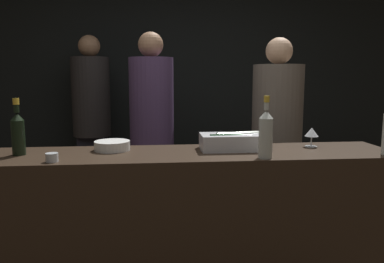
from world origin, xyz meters
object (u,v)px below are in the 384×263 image
object	(u,v)px
wine_glass	(312,133)
candle_votive	(52,157)
rose_wine_bottle	(266,132)
person_grey_polo	(276,136)
champagne_bottle	(18,132)
person_blond_tee	(92,118)
person_in_hoodie	(152,127)
bowl_white	(112,145)
ice_bin_with_bottles	(235,141)

from	to	relation	value
wine_glass	candle_votive	world-z (taller)	wine_glass
rose_wine_bottle	person_grey_polo	size ratio (longest dim) A/B	0.20
champagne_bottle	person_grey_polo	bearing A→B (deg)	22.58
rose_wine_bottle	person_blond_tee	bearing A→B (deg)	123.93
candle_votive	person_grey_polo	distance (m)	1.77
rose_wine_bottle	person_in_hoodie	world-z (taller)	person_in_hoodie
candle_votive	person_in_hoodie	size ratio (longest dim) A/B	0.04
candle_votive	person_grey_polo	size ratio (longest dim) A/B	0.04
wine_glass	champagne_bottle	bearing A→B (deg)	-177.27
candle_votive	rose_wine_bottle	world-z (taller)	rose_wine_bottle
rose_wine_bottle	person_blond_tee	distance (m)	2.20
person_in_hoodie	bowl_white	bearing A→B (deg)	-18.72
ice_bin_with_bottles	candle_votive	size ratio (longest dim) A/B	6.34
ice_bin_with_bottles	person_blond_tee	world-z (taller)	person_blond_tee
bowl_white	person_in_hoodie	world-z (taller)	person_in_hoodie
candle_votive	champagne_bottle	world-z (taller)	champagne_bottle
rose_wine_bottle	candle_votive	bearing A→B (deg)	179.13
bowl_white	rose_wine_bottle	bearing A→B (deg)	-19.77
wine_glass	person_blond_tee	distance (m)	2.22
candle_votive	person_blond_tee	distance (m)	1.81
wine_glass	rose_wine_bottle	world-z (taller)	rose_wine_bottle
wine_glass	person_grey_polo	distance (m)	0.65
person_in_hoodie	person_blond_tee	world-z (taller)	person_blond_tee
bowl_white	candle_votive	world-z (taller)	bowl_white
wine_glass	person_grey_polo	bearing A→B (deg)	91.33
rose_wine_bottle	champagne_bottle	bearing A→B (deg)	170.90
rose_wine_bottle	bowl_white	bearing A→B (deg)	160.23
champagne_bottle	person_grey_polo	world-z (taller)	person_grey_polo
bowl_white	champagne_bottle	world-z (taller)	champagne_bottle
champagne_bottle	rose_wine_bottle	size ratio (longest dim) A/B	0.95
ice_bin_with_bottles	person_grey_polo	size ratio (longest dim) A/B	0.24
person_blond_tee	bowl_white	bearing A→B (deg)	58.26
rose_wine_bottle	person_in_hoodie	xyz separation A→B (m)	(-0.63, 1.24, -0.13)
ice_bin_with_bottles	bowl_white	size ratio (longest dim) A/B	1.92
person_in_hoodie	person_grey_polo	distance (m)	1.04
person_in_hoodie	ice_bin_with_bottles	bearing A→B (deg)	22.84
person_blond_tee	candle_votive	bearing A→B (deg)	47.45
person_grey_polo	ice_bin_with_bottles	bearing A→B (deg)	-51.99
wine_glass	person_blond_tee	xyz separation A→B (m)	(-1.62, 1.52, -0.05)
ice_bin_with_bottles	bowl_white	bearing A→B (deg)	175.92
ice_bin_with_bottles	candle_votive	xyz separation A→B (m)	(-1.02, -0.24, -0.03)
bowl_white	candle_votive	size ratio (longest dim) A/B	3.30
ice_bin_with_bottles	wine_glass	world-z (taller)	wine_glass
ice_bin_with_bottles	rose_wine_bottle	xyz separation A→B (m)	(0.12, -0.26, 0.09)
rose_wine_bottle	person_in_hoodie	size ratio (longest dim) A/B	0.19
wine_glass	person_blond_tee	bearing A→B (deg)	136.78
champagne_bottle	bowl_white	bearing A→B (deg)	9.84
ice_bin_with_bottles	rose_wine_bottle	size ratio (longest dim) A/B	1.21
ice_bin_with_bottles	person_blond_tee	size ratio (longest dim) A/B	0.22
champagne_bottle	person_in_hoodie	xyz separation A→B (m)	(0.74, 1.02, -0.12)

